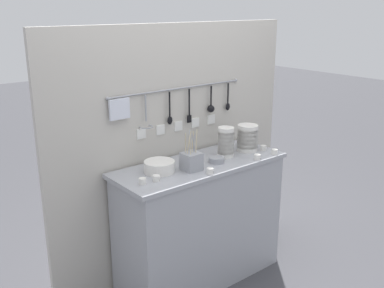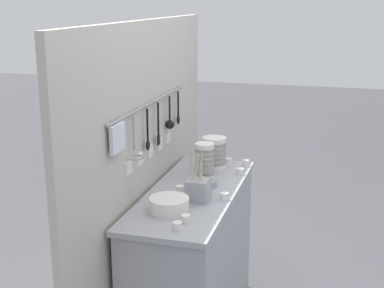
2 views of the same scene
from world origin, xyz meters
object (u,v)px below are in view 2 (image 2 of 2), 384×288
cutlery_caddy (198,189)px  cup_edge_near (224,196)px  cup_mid_row (240,171)px  bowl_stack_back_corner (205,161)px  plate_stack (169,205)px  steel_mixing_bowl (208,183)px  cup_edge_far (245,163)px  cup_back_left (180,189)px  cup_beside_plates (177,226)px  cup_by_caddy (228,161)px  cup_centre (186,219)px  bowl_stack_short_front (214,153)px

cutlery_caddy → cup_edge_near: (0.05, -0.14, -0.04)m
cup_mid_row → cup_edge_near: bearing=180.0°
bowl_stack_back_corner → plate_stack: bearing=175.7°
cutlery_caddy → cup_mid_row: size_ratio=6.00×
steel_mixing_bowl → cup_edge_far: (0.46, -0.14, 0.00)m
cup_back_left → cup_mid_row: same height
cup_beside_plates → cup_by_caddy: bearing=-0.7°
steel_mixing_bowl → cup_mid_row: 0.31m
cutlery_caddy → cup_by_caddy: cutlery_caddy is taller
cup_by_caddy → cup_centre: size_ratio=1.00×
steel_mixing_bowl → cup_by_caddy: 0.46m
cup_edge_far → cup_mid_row: size_ratio=1.00×
cup_edge_near → cup_beside_plates: same height
cup_beside_plates → cup_edge_far: bearing=-6.8°
cup_by_caddy → cup_beside_plates: bearing=179.3°
cup_edge_far → cup_mid_row: bearing=180.0°
cup_by_caddy → cup_beside_plates: (-1.09, 0.01, 0.00)m
cup_edge_far → cup_beside_plates: same height
cup_edge_far → steel_mixing_bowl: bearing=162.9°
cup_edge_far → cup_centre: size_ratio=1.00×
cup_centre → bowl_stack_short_front: bearing=4.8°
steel_mixing_bowl → cup_edge_far: 0.48m
plate_stack → cup_back_left: 0.29m
cutlery_caddy → cup_centre: 0.31m
steel_mixing_bowl → cup_edge_near: 0.23m
bowl_stack_short_front → cup_back_left: 0.52m
cup_beside_plates → cup_mid_row: bearing=-8.2°
cup_mid_row → cup_edge_near: same height
steel_mixing_bowl → plate_stack: bearing=167.3°
cup_edge_far → cup_beside_plates: size_ratio=1.00×
cup_centre → cup_back_left: bearing=21.1°
plate_stack → cup_edge_far: 0.92m
bowl_stack_back_corner → cup_edge_far: (0.32, -0.20, -0.09)m
steel_mixing_bowl → cutlery_caddy: 0.24m
bowl_stack_back_corner → cutlery_caddy: cutlery_caddy is taller
bowl_stack_short_front → cup_mid_row: 0.23m
cup_mid_row → plate_stack: bearing=161.2°
cup_centre → cup_edge_near: (0.35, -0.12, 0.00)m
steel_mixing_bowl → cup_edge_near: (-0.18, -0.14, 0.00)m
cup_back_left → cup_beside_plates: (-0.49, -0.14, 0.00)m
cup_edge_near → cutlery_caddy: bearing=109.9°
cup_edge_far → cup_back_left: 0.66m
cutlery_caddy → cup_mid_row: bearing=-15.1°
bowl_stack_short_front → cup_by_caddy: (0.10, -0.07, -0.08)m
cup_by_caddy → cup_beside_plates: 1.09m
cutlery_caddy → cup_centre: cutlery_caddy is taller
bowl_stack_short_front → bowl_stack_back_corner: (-0.22, 0.00, 0.01)m
bowl_stack_short_front → cup_beside_plates: bearing=-176.5°
steel_mixing_bowl → cup_centre: bearing=-177.3°
bowl_stack_short_front → cup_edge_near: 0.58m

